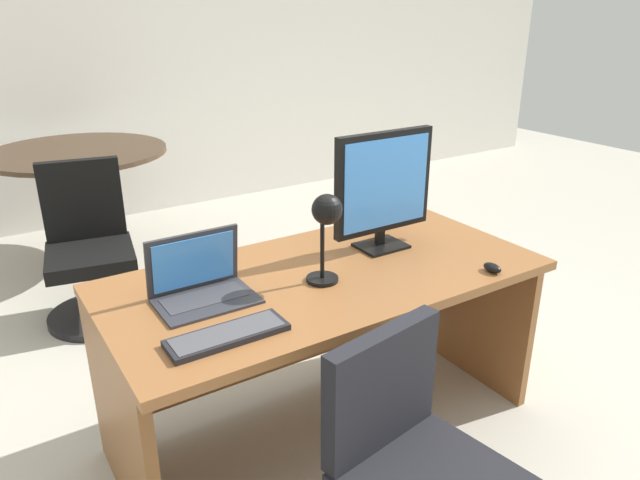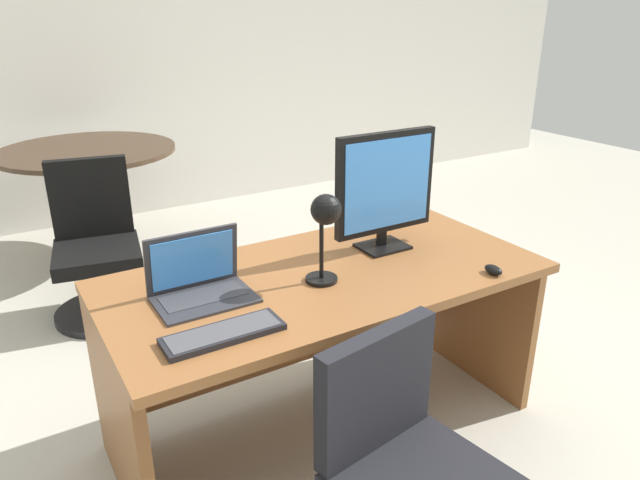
# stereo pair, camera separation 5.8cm
# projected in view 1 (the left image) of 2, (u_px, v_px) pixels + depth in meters

# --- Properties ---
(ground) EXTENTS (12.00, 12.00, 0.00)m
(ground) POSITION_uv_depth(u_px,v_px,m) (195.00, 292.00, 3.70)
(ground) COLOR #B7B2A3
(back_wall) EXTENTS (10.00, 0.10, 2.80)m
(back_wall) POSITION_uv_depth(u_px,v_px,m) (96.00, 44.00, 4.55)
(back_wall) COLOR silver
(back_wall) RESTS_ON ground
(desk) EXTENTS (1.68, 0.82, 0.73)m
(desk) POSITION_uv_depth(u_px,v_px,m) (319.00, 314.00, 2.37)
(desk) COLOR brown
(desk) RESTS_ON ground
(monitor) EXTENTS (0.46, 0.16, 0.49)m
(monitor) POSITION_uv_depth(u_px,v_px,m) (384.00, 186.00, 2.39)
(monitor) COLOR black
(monitor) RESTS_ON desk
(laptop) EXTENTS (0.34, 0.24, 0.23)m
(laptop) POSITION_uv_depth(u_px,v_px,m) (199.00, 278.00, 2.05)
(laptop) COLOR #2D2D33
(laptop) RESTS_ON desk
(keyboard) EXTENTS (0.38, 0.13, 0.02)m
(keyboard) POSITION_uv_depth(u_px,v_px,m) (228.00, 335.00, 1.81)
(keyboard) COLOR black
(keyboard) RESTS_ON desk
(mouse) EXTENTS (0.04, 0.08, 0.04)m
(mouse) POSITION_uv_depth(u_px,v_px,m) (492.00, 268.00, 2.25)
(mouse) COLOR black
(mouse) RESTS_ON desk
(desk_lamp) EXTENTS (0.12, 0.14, 0.34)m
(desk_lamp) POSITION_uv_depth(u_px,v_px,m) (326.00, 221.00, 2.08)
(desk_lamp) COLOR black
(desk_lamp) RESTS_ON desk
(coffee_mug) EXTENTS (0.11, 0.08, 0.10)m
(coffee_mug) POSITION_uv_depth(u_px,v_px,m) (377.00, 215.00, 2.71)
(coffee_mug) COLOR orange
(coffee_mug) RESTS_ON desk
(meeting_table) EXTENTS (1.17, 1.17, 0.78)m
(meeting_table) POSITION_uv_depth(u_px,v_px,m) (81.00, 178.00, 4.00)
(meeting_table) COLOR black
(meeting_table) RESTS_ON ground
(meeting_chair_near) EXTENTS (0.56, 0.56, 0.88)m
(meeting_chair_near) POSITION_uv_depth(u_px,v_px,m) (91.00, 258.00, 3.32)
(meeting_chair_near) COLOR black
(meeting_chair_near) RESTS_ON ground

